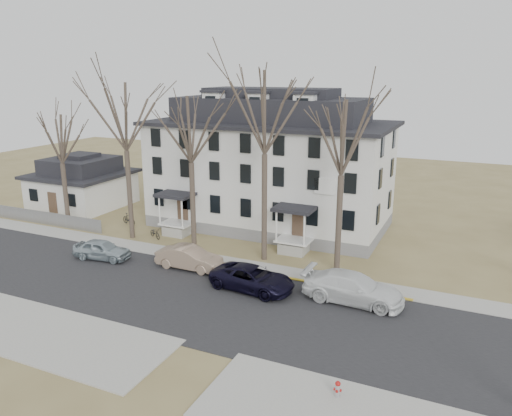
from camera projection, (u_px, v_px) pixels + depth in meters
The scene contains 20 objects.
ground at pixel (180, 313), 28.64m from camera, with size 120.00×120.00×0.00m, color olive.
main_road at pixel (198, 299), 30.40m from camera, with size 120.00×10.00×0.04m, color #27272A.
far_sidewalk at pixel (241, 265), 35.66m from camera, with size 120.00×2.00×0.08m, color #A09F97.
near_sidewalk_left at pixel (7, 323), 27.45m from camera, with size 20.00×5.00×0.08m, color #A09F97.
yellow_curb at pixel (303, 282), 32.87m from camera, with size 14.00×0.25×0.06m, color gold.
boarding_house at pixel (270, 166), 43.77m from camera, with size 20.80×12.36×12.05m.
small_house at pixel (82, 184), 50.87m from camera, with size 8.70×8.70×5.00m.
fence at pixel (42, 224), 45.37m from camera, with size 14.00×0.06×1.20m, color gray.
tree_far_left at pixel (124, 112), 38.89m from camera, with size 8.40×8.40×13.72m.
tree_mid_left at pixel (190, 125), 36.69m from camera, with size 7.80×7.80×12.74m.
tree_center at pixel (265, 107), 33.90m from camera, with size 9.00×9.00×14.70m.
tree_mid_right at pixel (343, 132), 32.09m from camera, with size 7.80×7.80×12.74m.
tree_bungalow at pixel (59, 136), 42.28m from camera, with size 6.60×6.60×10.78m.
car_silver at pixel (102, 250), 36.63m from camera, with size 1.71×4.25×1.45m, color #9EAEB6.
car_tan at pixel (189, 258), 34.84m from camera, with size 1.66×4.76×1.57m, color gray.
car_navy at pixel (252, 279), 31.46m from camera, with size 2.51×5.45×1.51m, color black.
car_white at pixel (353, 288), 29.79m from camera, with size 2.46×6.05×1.76m, color white.
bicycle_left at pixel (155, 233), 41.32m from camera, with size 0.58×1.66×0.87m, color black.
bicycle_right at pixel (129, 219), 44.93m from camera, with size 0.48×1.69×1.02m, color black.
fire_hydrant at pixel (338, 389), 21.10m from camera, with size 0.33×0.32×0.81m.
Camera 1 is at (14.76, -21.86, 13.43)m, focal length 35.00 mm.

